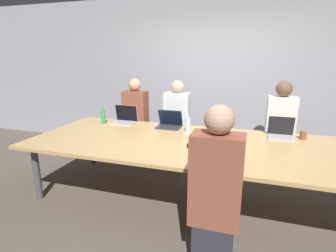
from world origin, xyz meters
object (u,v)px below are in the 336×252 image
(laptop_near_midright, at_px, (221,160))
(cup_near_midright, at_px, (192,157))
(person_far_right, at_px, (279,130))
(person_far_left, at_px, (136,121))
(bottle_far_midleft, at_px, (188,124))
(person_near_midright, at_px, (215,195))
(laptop_far_left, at_px, (125,118))
(person_far_midleft, at_px, (177,125))
(laptop_far_midleft, at_px, (170,122))
(cup_far_right, at_px, (303,135))
(stapler, at_px, (192,144))
(bottle_far_left, at_px, (103,116))
(laptop_far_right, at_px, (281,131))

(laptop_near_midright, relative_size, cup_near_midright, 4.18)
(laptop_near_midright, xyz_separation_m, person_far_right, (0.67, 1.70, -0.11))
(person_far_left, bearing_deg, laptop_near_midright, -45.46)
(bottle_far_midleft, height_order, person_near_midright, person_near_midright)
(laptop_far_left, xyz_separation_m, person_far_midleft, (0.74, 0.39, -0.15))
(laptop_far_midleft, height_order, laptop_near_midright, laptop_far_midleft)
(laptop_far_left, bearing_deg, cup_far_right, -2.14)
(bottle_far_midleft, xyz_separation_m, cup_near_midright, (0.28, -1.00, -0.06))
(laptop_near_midright, height_order, stapler, laptop_near_midright)
(laptop_far_left, xyz_separation_m, laptop_far_midleft, (0.74, -0.05, -0.00))
(person_near_midright, xyz_separation_m, person_far_right, (0.65, 2.15, 0.00))
(bottle_far_left, bearing_deg, person_far_right, 13.03)
(laptop_near_midright, bearing_deg, laptop_far_midleft, -54.01)
(person_far_right, bearing_deg, laptop_far_midleft, -162.33)
(laptop_far_left, height_order, laptop_near_midright, laptop_far_left)
(laptop_far_right, bearing_deg, cup_far_right, -2.16)
(person_far_midleft, relative_size, laptop_near_midright, 4.03)
(laptop_far_midleft, xyz_separation_m, person_far_midleft, (-0.01, 0.44, -0.15))
(stapler, bearing_deg, person_far_midleft, 129.23)
(laptop_near_midright, bearing_deg, cup_near_midright, -11.56)
(bottle_far_left, relative_size, cup_near_midright, 3.23)
(laptop_far_left, relative_size, person_far_left, 0.26)
(bottle_far_left, distance_m, person_near_midright, 2.48)
(laptop_far_midleft, bearing_deg, person_far_right, 17.67)
(cup_near_midright, xyz_separation_m, laptop_far_right, (0.91, 1.12, 0.04))
(bottle_far_midleft, bearing_deg, laptop_far_right, 5.81)
(person_far_left, bearing_deg, laptop_far_right, -11.82)
(bottle_far_midleft, relative_size, stapler, 1.57)
(bottle_far_left, relative_size, person_far_right, 0.19)
(person_far_left, height_order, laptop_near_midright, person_far_left)
(bottle_far_left, distance_m, person_far_midleft, 1.18)
(laptop_far_midleft, bearing_deg, cup_far_right, -1.42)
(person_near_midright, relative_size, cup_near_midright, 17.23)
(bottle_far_midleft, relative_size, laptop_far_right, 0.78)
(person_near_midright, bearing_deg, laptop_far_right, -110.65)
(laptop_near_midright, bearing_deg, laptop_far_right, -118.04)
(person_far_right, bearing_deg, stapler, -130.67)
(person_far_left, xyz_separation_m, laptop_near_midright, (1.62, -1.65, 0.13))
(laptop_far_left, relative_size, laptop_far_midleft, 1.02)
(laptop_far_midleft, xyz_separation_m, person_near_midright, (0.90, -1.66, -0.13))
(laptop_far_right, bearing_deg, person_far_midleft, 162.63)
(laptop_far_right, relative_size, person_far_right, 0.22)
(cup_far_right, bearing_deg, person_far_left, 169.16)
(person_near_midright, distance_m, stapler, 1.01)
(stapler, bearing_deg, laptop_far_left, 163.82)
(person_near_midright, bearing_deg, person_far_midleft, -66.75)
(person_far_right, xyz_separation_m, stapler, (-1.05, -1.22, 0.08))
(bottle_far_left, xyz_separation_m, laptop_far_midleft, (1.04, 0.11, -0.04))
(person_far_left, relative_size, person_far_midleft, 1.01)
(laptop_far_left, relative_size, bottle_far_midleft, 1.47)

